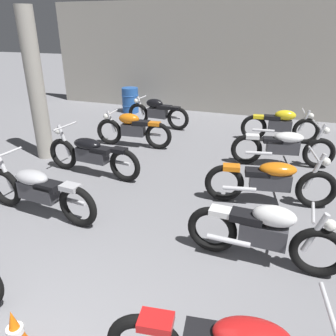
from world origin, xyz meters
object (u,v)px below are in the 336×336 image
at_px(motorcycle_left_row_4, 157,112).
at_px(motorcycle_right_row_4, 280,125).
at_px(motorcycle_right_row_3, 283,146).
at_px(motorcycle_left_row_2, 92,154).
at_px(motorcycle_left_row_1, 38,190).
at_px(motorcycle_right_row_1, 264,232).
at_px(oil_drum, 130,100).
at_px(motorcycle_left_row_3, 133,129).
at_px(traffic_cone, 16,335).
at_px(support_pillar, 36,87).
at_px(motorcycle_right_row_2, 271,180).

distance_m(motorcycle_left_row_4, motorcycle_right_row_4, 3.48).
bearing_deg(motorcycle_right_row_3, motorcycle_left_row_2, -153.22).
bearing_deg(motorcycle_right_row_3, motorcycle_left_row_1, -135.61).
relative_size(motorcycle_left_row_2, motorcycle_right_row_1, 1.10).
relative_size(motorcycle_left_row_4, oil_drum, 2.32).
height_order(motorcycle_left_row_3, motorcycle_right_row_1, same).
bearing_deg(traffic_cone, motorcycle_right_row_1, 47.15).
distance_m(support_pillar, motorcycle_right_row_4, 5.95).
relative_size(motorcycle_left_row_4, motorcycle_right_row_3, 0.92).
bearing_deg(traffic_cone, motorcycle_right_row_3, 69.75).
xyz_separation_m(support_pillar, motorcycle_right_row_3, (5.17, 1.31, -1.15)).
xyz_separation_m(motorcycle_left_row_3, motorcycle_right_row_2, (3.44, -1.84, -0.01)).
bearing_deg(motorcycle_left_row_3, motorcycle_left_row_1, -89.45).
bearing_deg(motorcycle_left_row_3, motorcycle_right_row_3, -0.32).
relative_size(motorcycle_right_row_4, traffic_cone, 3.65).
xyz_separation_m(motorcycle_left_row_2, motorcycle_left_row_4, (-0.04, 3.63, 0.01)).
bearing_deg(motorcycle_left_row_1, motorcycle_right_row_2, 25.56).
relative_size(motorcycle_left_row_3, motorcycle_right_row_3, 0.92).
distance_m(motorcycle_left_row_2, motorcycle_left_row_4, 3.63).
relative_size(support_pillar, motorcycle_right_row_2, 1.49).
xyz_separation_m(motorcycle_left_row_4, motorcycle_right_row_1, (3.54, -5.25, 0.00)).
relative_size(motorcycle_left_row_2, motorcycle_right_row_4, 1.10).
xyz_separation_m(motorcycle_left_row_4, traffic_cone, (1.59, -7.36, -0.20)).
bearing_deg(motorcycle_left_row_1, motorcycle_right_row_3, 44.39).
bearing_deg(motorcycle_left_row_3, motorcycle_right_row_1, -44.81).
height_order(motorcycle_right_row_3, motorcycle_right_row_4, motorcycle_right_row_3).
height_order(motorcycle_left_row_4, oil_drum, motorcycle_left_row_4).
height_order(motorcycle_left_row_1, motorcycle_left_row_2, same).
distance_m(motorcycle_left_row_1, motorcycle_left_row_2, 1.64).
height_order(motorcycle_left_row_3, motorcycle_right_row_4, same).
height_order(motorcycle_right_row_1, traffic_cone, motorcycle_right_row_1).
xyz_separation_m(motorcycle_right_row_4, traffic_cone, (-1.90, -7.22, -0.20)).
height_order(motorcycle_right_row_1, motorcycle_right_row_2, motorcycle_right_row_2).
relative_size(motorcycle_right_row_2, oil_drum, 2.53).
bearing_deg(motorcycle_right_row_2, traffic_cone, -117.34).
relative_size(motorcycle_left_row_3, motorcycle_left_row_4, 1.00).
relative_size(support_pillar, motorcycle_left_row_4, 1.62).
relative_size(oil_drum, traffic_cone, 1.57).
bearing_deg(oil_drum, motorcycle_left_row_4, -41.51).
bearing_deg(support_pillar, motorcycle_left_row_2, -17.60).
xyz_separation_m(support_pillar, motorcycle_left_row_2, (1.58, -0.50, -1.15)).
distance_m(motorcycle_left_row_1, motorcycle_left_row_4, 5.28).
xyz_separation_m(motorcycle_left_row_4, motorcycle_right_row_2, (3.51, -3.65, -0.01)).
distance_m(oil_drum, traffic_cone, 9.32).
bearing_deg(motorcycle_left_row_1, oil_drum, 104.16).
height_order(motorcycle_right_row_1, motorcycle_right_row_3, motorcycle_right_row_3).
bearing_deg(motorcycle_right_row_4, motorcycle_left_row_4, 177.66).
height_order(motorcycle_left_row_1, traffic_cone, motorcycle_left_row_1).
relative_size(motorcycle_left_row_2, motorcycle_left_row_3, 1.10).
height_order(motorcycle_left_row_4, motorcycle_right_row_2, motorcycle_right_row_2).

